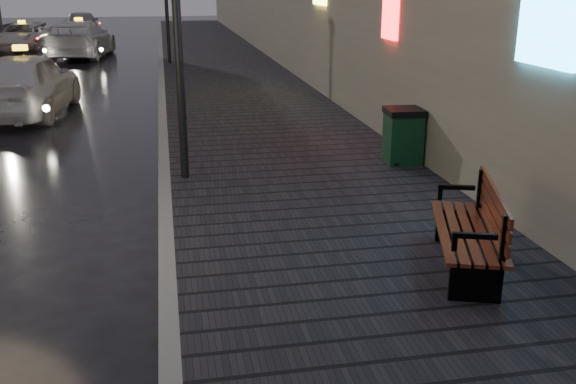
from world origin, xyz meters
name	(u,v)px	position (x,y,z in m)	size (l,w,h in m)	color
sidewalk	(223,67)	(3.90, 21.00, 0.07)	(4.60, 58.00, 0.15)	black
curb	(161,68)	(1.50, 21.00, 0.07)	(0.20, 58.00, 0.15)	slate
bench	(475,229)	(4.97, 1.68, 0.65)	(1.25, 2.05, 0.99)	black
trash_bin	(403,135)	(5.80, 6.19, 0.66)	(0.69, 0.69, 1.00)	black
taxi_near	(25,83)	(-1.91, 12.76, 0.83)	(1.95, 4.84, 1.65)	silver
taxi_mid	(80,39)	(-1.98, 25.94, 0.81)	(2.26, 5.55, 1.61)	silver
taxi_far	(23,36)	(-5.24, 30.34, 0.64)	(2.11, 4.57, 1.27)	silver
car_far	(82,24)	(-3.07, 36.76, 0.80)	(1.89, 4.70, 1.60)	#96969D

